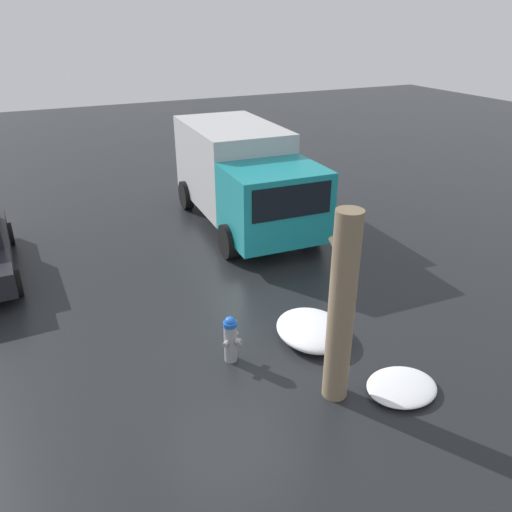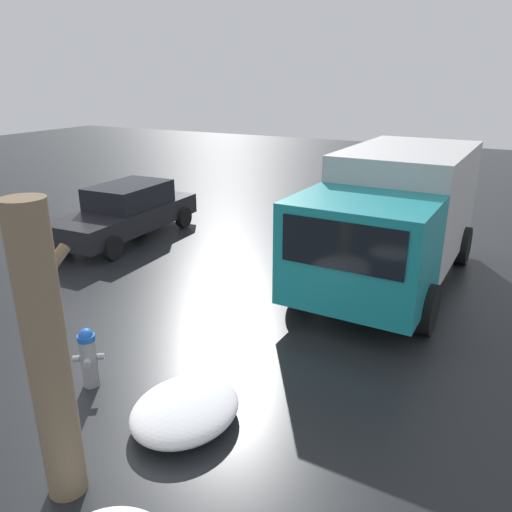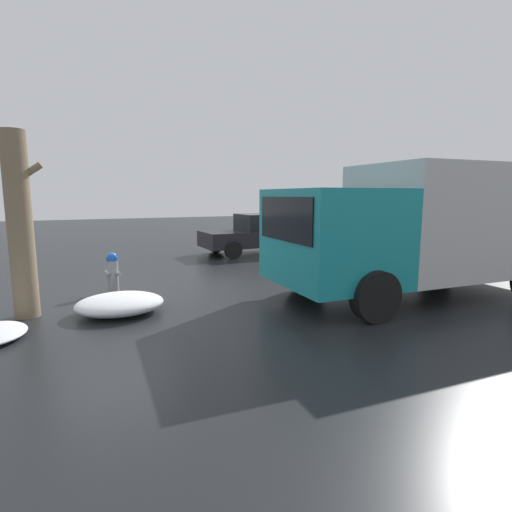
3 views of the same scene
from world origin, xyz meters
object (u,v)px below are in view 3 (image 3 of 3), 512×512
object	(u,v)px
fire_hydrant	(113,272)
parked_car	(264,233)
tree_trunk	(20,225)
delivery_truck	(420,225)

from	to	relation	value
fire_hydrant	parked_car	bearing A→B (deg)	178.72
fire_hydrant	tree_trunk	world-z (taller)	tree_trunk
fire_hydrant	parked_car	world-z (taller)	parked_car
tree_trunk	delivery_truck	bearing A→B (deg)	-12.53
tree_trunk	delivery_truck	xyz separation A→B (m)	(7.56, -1.68, -0.12)
parked_car	fire_hydrant	bearing A→B (deg)	124.97
tree_trunk	parked_car	size ratio (longest dim) A/B	0.70
tree_trunk	fire_hydrant	bearing A→B (deg)	37.65
delivery_truck	fire_hydrant	bearing A→B (deg)	66.65
tree_trunk	delivery_truck	size ratio (longest dim) A/B	0.52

